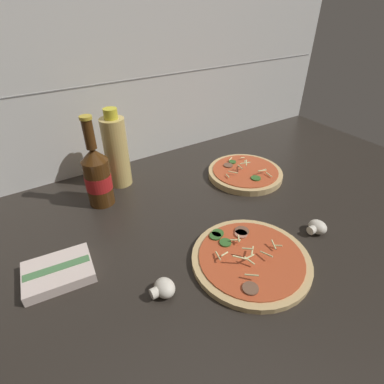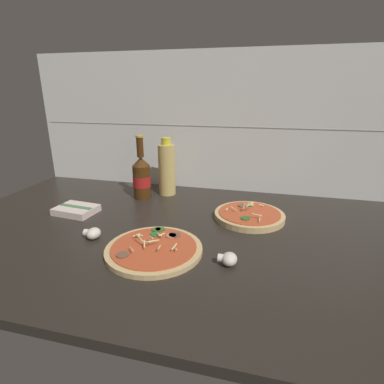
% 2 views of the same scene
% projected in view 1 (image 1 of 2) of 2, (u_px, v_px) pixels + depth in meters
% --- Properties ---
extents(counter_slab, '(1.60, 0.90, 0.03)m').
position_uv_depth(counter_slab, '(225.00, 227.00, 0.79)').
color(counter_slab, '#28231E').
rests_on(counter_slab, ground).
extents(tile_backsplash, '(1.60, 0.01, 0.60)m').
position_uv_depth(tile_backsplash, '(142.00, 78.00, 0.95)').
color(tile_backsplash, white).
rests_on(tile_backsplash, ground).
extents(pizza_near, '(0.26, 0.26, 0.04)m').
position_uv_depth(pizza_near, '(251.00, 259.00, 0.67)').
color(pizza_near, tan).
rests_on(pizza_near, counter_slab).
extents(pizza_far, '(0.24, 0.24, 0.05)m').
position_uv_depth(pizza_far, '(245.00, 173.00, 0.97)').
color(pizza_far, tan).
rests_on(pizza_far, counter_slab).
extents(beer_bottle, '(0.07, 0.07, 0.26)m').
position_uv_depth(beer_bottle, '(97.00, 175.00, 0.81)').
color(beer_bottle, '#47280F').
rests_on(beer_bottle, counter_slab).
extents(oil_bottle, '(0.07, 0.07, 0.24)m').
position_uv_depth(oil_bottle, '(116.00, 151.00, 0.88)').
color(oil_bottle, '#D6B766').
rests_on(oil_bottle, counter_slab).
extents(mushroom_left, '(0.05, 0.05, 0.03)m').
position_uv_depth(mushroom_left, '(317.00, 227.00, 0.74)').
color(mushroom_left, white).
rests_on(mushroom_left, counter_slab).
extents(mushroom_right, '(0.05, 0.05, 0.03)m').
position_uv_depth(mushroom_right, '(164.00, 288.00, 0.59)').
color(mushroom_right, white).
rests_on(mushroom_right, counter_slab).
extents(dish_towel, '(0.15, 0.12, 0.03)m').
position_uv_depth(dish_towel, '(58.00, 272.00, 0.63)').
color(dish_towel, beige).
rests_on(dish_towel, counter_slab).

